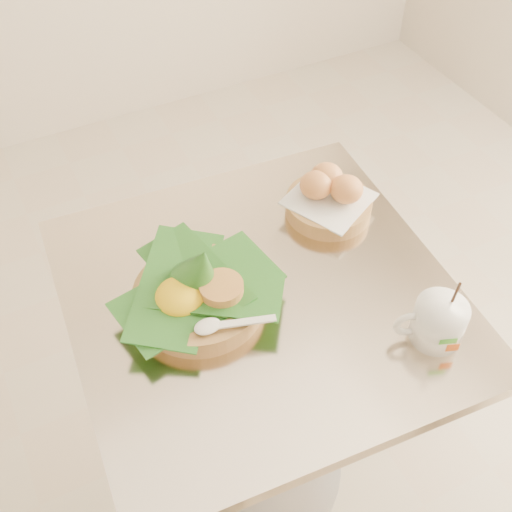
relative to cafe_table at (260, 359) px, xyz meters
name	(u,v)px	position (x,y,z in m)	size (l,w,h in m)	color
floor	(232,506)	(-0.11, -0.06, -0.53)	(3.60, 3.60, 0.00)	beige
cafe_table	(260,359)	(0.00, 0.00, 0.00)	(0.74, 0.74, 0.75)	gray
rice_basket	(198,291)	(-0.11, 0.02, 0.26)	(0.30, 0.30, 0.15)	#B4844D
bread_basket	(329,197)	(0.23, 0.14, 0.26)	(0.20, 0.20, 0.09)	#B4844D
coffee_mug	(437,321)	(0.23, -0.22, 0.26)	(0.12, 0.10, 0.16)	white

